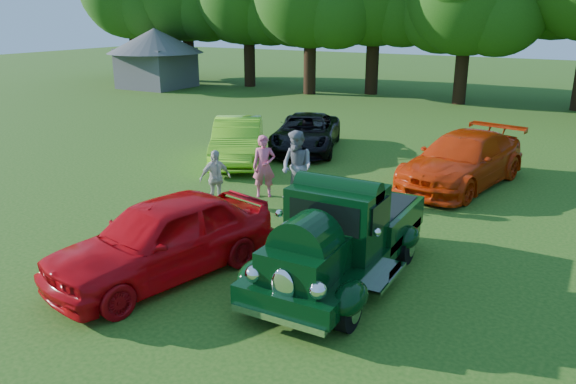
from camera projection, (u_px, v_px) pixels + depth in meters
The scene contains 10 objects.
ground at pixel (293, 284), 10.60m from camera, with size 120.00×120.00×0.00m, color #1E4B11.
hero_pickup at pixel (342, 238), 10.59m from camera, with size 2.28×4.90×1.92m.
red_convertible at pixel (162, 238), 10.73m from camera, with size 1.85×4.61×1.57m, color red.
back_car_lime at pixel (238, 141), 19.05m from camera, with size 1.56×4.47×1.47m, color #74D71C.
back_car_black at pixel (306, 133), 20.67m from camera, with size 2.18×4.74×1.32m, color black.
back_car_orange at pixel (462, 160), 16.45m from camera, with size 2.14×5.26×1.53m, color red.
spectator_pink at pixel (264, 166), 15.41m from camera, with size 0.63×0.41×1.72m, color #D6587B.
spectator_grey at pixel (297, 167), 14.90m from camera, with size 0.95×0.74×1.95m, color gray.
spectator_white at pixel (215, 178), 14.67m from camera, with size 0.89×0.37×1.51m, color beige.
gazebo at pixel (156, 51), 37.53m from camera, with size 6.40×6.40×3.90m.
Camera 1 is at (4.57, -8.40, 4.90)m, focal length 35.00 mm.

